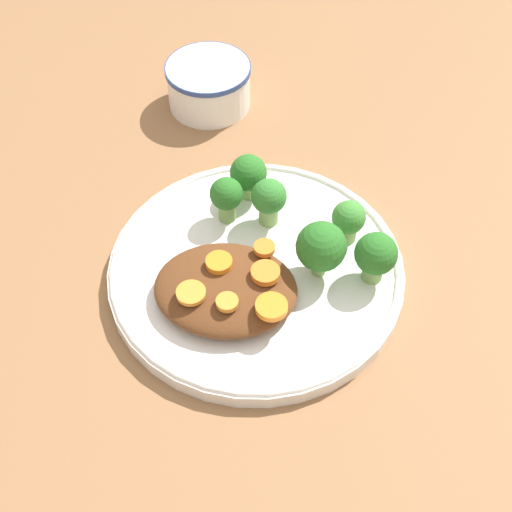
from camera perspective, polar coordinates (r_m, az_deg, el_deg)
name	(u,v)px	position (r m, az deg, el deg)	size (l,w,h in m)	color
ground_plane	(256,276)	(0.68, 0.00, -1.64)	(4.00, 4.00, 0.00)	#8C603D
plate	(256,270)	(0.67, 0.00, -1.10)	(0.28, 0.28, 0.02)	white
dip_bowl	(209,83)	(0.84, -3.81, 13.64)	(0.10, 0.10, 0.05)	white
stew_mound	(226,289)	(0.63, -2.44, -2.65)	(0.13, 0.10, 0.03)	#5B3319
broccoli_floret_0	(269,199)	(0.68, 1.04, 4.56)	(0.03, 0.03, 0.05)	#7FA85B
broccoli_floret_1	(321,244)	(0.64, 5.25, 1.00)	(0.05, 0.05, 0.06)	#7FA85B
broccoli_floret_2	(226,197)	(0.68, -2.38, 4.77)	(0.03, 0.03, 0.05)	#759E51
broccoli_floret_3	(376,258)	(0.64, 9.55, -0.13)	(0.04, 0.04, 0.05)	#759E51
broccoli_floret_4	(248,175)	(0.71, -0.61, 6.52)	(0.04, 0.04, 0.05)	#7FA85B
broccoli_floret_5	(348,220)	(0.67, 7.40, 2.88)	(0.03, 0.03, 0.05)	#759E51
carrot_slice_0	(265,273)	(0.62, 0.76, -1.36)	(0.03, 0.03, 0.01)	orange
carrot_slice_1	(271,307)	(0.60, 1.24, -4.09)	(0.03, 0.03, 0.01)	orange
carrot_slice_2	(219,262)	(0.63, -2.98, -0.52)	(0.02, 0.02, 0.01)	orange
carrot_slice_3	(191,293)	(0.61, -5.22, -2.97)	(0.03, 0.03, 0.00)	orange
carrot_slice_4	(264,251)	(0.64, 0.64, 0.38)	(0.02, 0.02, 0.01)	orange
carrot_slice_5	(227,302)	(0.61, -2.32, -3.71)	(0.02, 0.02, 0.01)	orange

